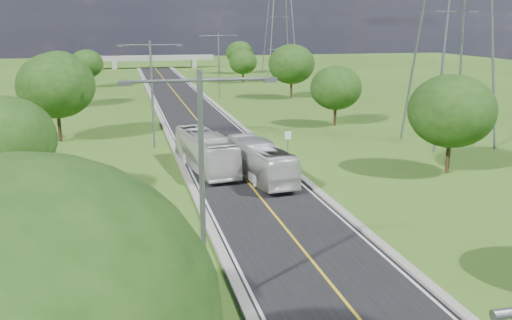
% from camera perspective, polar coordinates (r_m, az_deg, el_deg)
% --- Properties ---
extents(ground, '(260.00, 260.00, 0.00)m').
position_cam_1_polar(ground, '(70.55, -6.00, 4.08)').
color(ground, '#355919').
rests_on(ground, ground).
extents(road, '(8.00, 150.00, 0.06)m').
position_cam_1_polar(road, '(76.43, -6.59, 4.83)').
color(road, black).
rests_on(road, ground).
extents(curb_left, '(0.50, 150.00, 0.22)m').
position_cam_1_polar(curb_left, '(76.04, -9.78, 4.74)').
color(curb_left, gray).
rests_on(curb_left, ground).
extents(curb_right, '(0.50, 150.00, 0.22)m').
position_cam_1_polar(curb_right, '(77.02, -3.44, 5.03)').
color(curb_right, gray).
rests_on(curb_right, ground).
extents(speed_limit_sign, '(0.55, 0.09, 2.40)m').
position_cam_1_polar(speed_limit_sign, '(50.08, 3.21, 2.04)').
color(speed_limit_sign, slate).
rests_on(speed_limit_sign, ground).
extents(overpass, '(30.00, 3.00, 3.20)m').
position_cam_1_polar(overpass, '(149.56, -10.11, 9.94)').
color(overpass, gray).
rests_on(overpass, ground).
extents(streetlight_near_left, '(5.90, 0.25, 10.00)m').
position_cam_1_polar(streetlight_near_left, '(21.97, -5.44, -1.58)').
color(streetlight_near_left, slate).
rests_on(streetlight_near_left, ground).
extents(streetlight_mid_left, '(5.90, 0.25, 10.00)m').
position_cam_1_polar(streetlight_mid_left, '(54.39, -10.38, 7.40)').
color(streetlight_mid_left, slate).
rests_on(streetlight_mid_left, ground).
extents(streetlight_far_right, '(5.90, 0.25, 10.00)m').
position_cam_1_polar(streetlight_far_right, '(88.45, -3.74, 9.95)').
color(streetlight_far_right, slate).
rests_on(streetlight_far_right, ground).
extents(power_tower_far, '(9.00, 6.40, 28.00)m').
position_cam_1_polar(power_tower_far, '(128.83, 2.40, 14.73)').
color(power_tower_far, slate).
rests_on(power_tower_far, ground).
extents(tree_lb, '(6.30, 6.30, 7.33)m').
position_cam_1_polar(tree_lb, '(38.35, -23.88, 1.91)').
color(tree_lb, black).
rests_on(tree_lb, ground).
extents(tree_lc, '(7.56, 7.56, 8.79)m').
position_cam_1_polar(tree_lc, '(59.64, -19.37, 7.04)').
color(tree_lc, black).
rests_on(tree_lc, ground).
extents(tree_ld, '(6.72, 6.72, 7.82)m').
position_cam_1_polar(tree_ld, '(83.68, -19.13, 8.34)').
color(tree_ld, black).
rests_on(tree_ld, ground).
extents(tree_le, '(5.88, 5.88, 6.84)m').
position_cam_1_polar(tree_le, '(107.41, -16.58, 9.22)').
color(tree_le, black).
rests_on(tree_le, ground).
extents(tree_rb, '(6.72, 6.72, 7.82)m').
position_cam_1_polar(tree_rb, '(46.75, 18.98, 4.66)').
color(tree_rb, black).
rests_on(tree_rb, ground).
extents(tree_rc, '(5.88, 5.88, 6.84)m').
position_cam_1_polar(tree_rc, '(65.92, 7.99, 7.16)').
color(tree_rc, black).
rests_on(tree_rc, ground).
extents(tree_rd, '(7.14, 7.14, 8.30)m').
position_cam_1_polar(tree_rd, '(89.09, 3.58, 9.54)').
color(tree_rd, black).
rests_on(tree_rd, ground).
extents(tree_re, '(5.46, 5.46, 6.35)m').
position_cam_1_polar(tree_re, '(111.75, -1.30, 9.77)').
color(tree_re, black).
rests_on(tree_re, ground).
extents(tree_rf, '(6.30, 6.30, 7.33)m').
position_cam_1_polar(tree_rf, '(131.96, -1.65, 10.64)').
color(tree_rf, black).
rests_on(tree_rf, ground).
extents(bus_outbound, '(3.44, 10.31, 2.82)m').
position_cam_1_polar(bus_outbound, '(42.97, 0.41, -0.08)').
color(bus_outbound, silver).
rests_on(bus_outbound, road).
extents(bus_inbound, '(3.88, 11.07, 3.02)m').
position_cam_1_polar(bus_inbound, '(45.96, -5.08, 0.91)').
color(bus_inbound, silver).
rests_on(bus_inbound, road).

